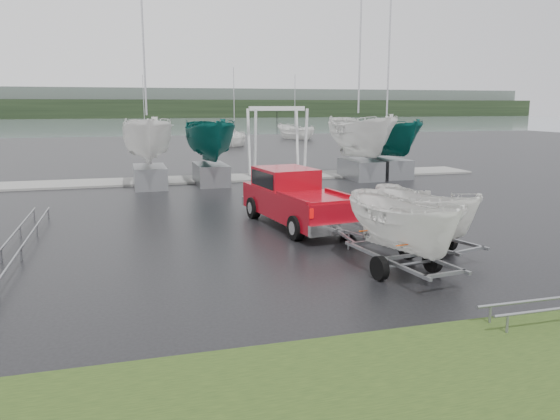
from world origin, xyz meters
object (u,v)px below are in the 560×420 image
object	(u,v)px
trailer_parked	(427,172)
boat_hoist	(277,132)
trailer_hitched	(406,176)
pickup_truck	(294,196)

from	to	relation	value
trailer_parked	boat_hoist	bearing A→B (deg)	72.68
boat_hoist	trailer_hitched	bearing A→B (deg)	-96.26
boat_hoist	pickup_truck	bearing A→B (deg)	-103.13
trailer_parked	boat_hoist	xyz separation A→B (m)	(0.54, 17.35, 0.33)
trailer_hitched	trailer_parked	size ratio (longest dim) A/B	1.07
pickup_truck	trailer_parked	bearing A→B (deg)	-71.10
pickup_truck	trailer_hitched	world-z (taller)	trailer_hitched
pickup_truck	boat_hoist	world-z (taller)	boat_hoist
boat_hoist	trailer_parked	bearing A→B (deg)	-91.78
trailer_parked	pickup_truck	bearing A→B (deg)	101.02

